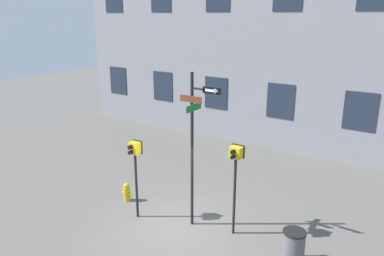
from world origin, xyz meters
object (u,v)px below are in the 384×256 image
at_px(street_sign_pole, 194,140).
at_px(pedestrian_signal_left, 135,159).
at_px(fire_hydrant, 127,192).
at_px(trash_bin, 293,247).
at_px(pedestrian_signal_right, 235,167).

height_order(street_sign_pole, pedestrian_signal_left, street_sign_pole).
xyz_separation_m(fire_hydrant, trash_bin, (5.93, -0.11, 0.14)).
xyz_separation_m(pedestrian_signal_right, trash_bin, (1.92, -0.35, -1.66)).
bearing_deg(street_sign_pole, pedestrian_signal_right, 11.86).
distance_m(street_sign_pole, pedestrian_signal_left, 2.01).
bearing_deg(trash_bin, fire_hydrant, 178.92).
relative_size(street_sign_pole, pedestrian_signal_left, 1.85).
relative_size(pedestrian_signal_right, fire_hydrant, 4.17).
relative_size(pedestrian_signal_right, trash_bin, 3.00).
relative_size(street_sign_pole, pedestrian_signal_right, 1.72).
bearing_deg(trash_bin, street_sign_pole, 178.29).
height_order(fire_hydrant, trash_bin, trash_bin).
bearing_deg(street_sign_pole, pedestrian_signal_left, -161.25).
distance_m(pedestrian_signal_right, trash_bin, 2.56).
bearing_deg(street_sign_pole, fire_hydrant, 179.63).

